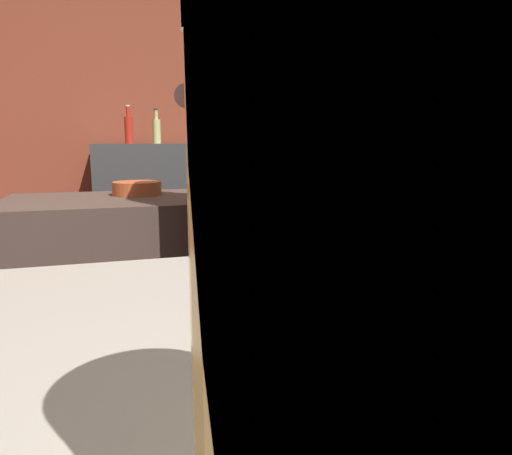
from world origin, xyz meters
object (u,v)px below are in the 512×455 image
(pint_glass_near, at_px, (356,288))
(bartender, at_px, (238,186))
(chefs_knife, at_px, (277,193))
(bottle_soy, at_px, (157,130))
(bottle_hot_sauce, at_px, (129,129))
(knife_block, at_px, (344,169))
(mixing_bowl, at_px, (137,188))

(pint_glass_near, bearing_deg, bartender, 76.61)
(chefs_knife, height_order, bottle_soy, bottle_soy)
(chefs_knife, height_order, pint_glass_near, pint_glass_near)
(bartender, bearing_deg, bottle_hot_sauce, 29.39)
(bottle_hot_sauce, bearing_deg, knife_block, -50.75)
(bottle_hot_sauce, bearing_deg, bottle_soy, 19.46)
(bartender, relative_size, chefs_knife, 7.19)
(mixing_bowl, xyz_separation_m, chefs_knife, (0.59, -0.15, -0.02))
(knife_block, xyz_separation_m, pint_glass_near, (-0.96, -1.86, 0.09))
(chefs_knife, relative_size, pint_glass_near, 1.56)
(bartender, relative_size, mixing_bowl, 8.30)
(bottle_soy, relative_size, bottle_hot_sauce, 0.94)
(mixing_bowl, distance_m, pint_glass_near, 1.99)
(knife_block, bearing_deg, bottle_hot_sauce, 129.25)
(knife_block, relative_size, chefs_knife, 1.19)
(knife_block, relative_size, bottle_hot_sauce, 1.21)
(bartender, bearing_deg, knife_block, -36.95)
(bottle_soy, bearing_deg, mixing_bowl, -99.91)
(bartender, xyz_separation_m, bottle_hot_sauce, (-0.30, 1.55, 0.23))
(pint_glass_near, bearing_deg, chefs_knife, 71.28)
(mixing_bowl, distance_m, chefs_knife, 0.61)
(bottle_hot_sauce, bearing_deg, bartender, -79.01)
(mixing_bowl, xyz_separation_m, pint_glass_near, (-0.03, -1.98, 0.16))
(knife_block, relative_size, pint_glass_near, 1.85)
(bartender, relative_size, bottle_hot_sauce, 7.34)
(chefs_knife, xyz_separation_m, bottle_soy, (-0.41, 1.20, 0.30))
(knife_block, xyz_separation_m, chefs_knife, (-0.33, -0.02, -0.10))
(bottle_hot_sauce, bearing_deg, pint_glass_near, -90.79)
(chefs_knife, bearing_deg, bottle_hot_sauce, 103.37)
(chefs_knife, height_order, bottle_hot_sauce, bottle_hot_sauce)
(bottle_soy, bearing_deg, knife_block, -57.99)
(chefs_knife, relative_size, bottle_hot_sauce, 1.02)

